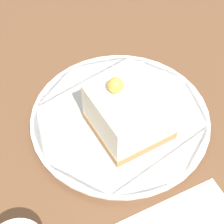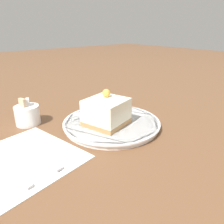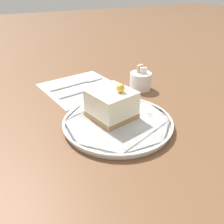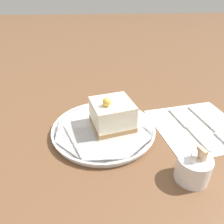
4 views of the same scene
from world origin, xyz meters
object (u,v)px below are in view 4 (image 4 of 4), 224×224
(fork, at_px, (213,128))
(sugar_bowl, at_px, (193,168))
(plate, at_px, (104,129))
(cake_slice, at_px, (112,114))
(knife, at_px, (184,123))

(fork, distance_m, sugar_bowl, 0.19)
(sugar_bowl, bearing_deg, fork, -127.23)
(plate, bearing_deg, fork, 178.55)
(cake_slice, bearing_deg, plate, -0.47)
(plate, relative_size, knife, 1.39)
(plate, distance_m, cake_slice, 0.04)
(cake_slice, relative_size, fork, 0.63)
(knife, xyz_separation_m, sugar_bowl, (0.05, 0.17, 0.02))
(sugar_bowl, bearing_deg, knife, -105.73)
(plate, xyz_separation_m, fork, (-0.27, 0.01, -0.00))
(cake_slice, height_order, sugar_bowl, cake_slice)
(plate, distance_m, fork, 0.27)
(plate, distance_m, knife, 0.21)
(plate, height_order, fork, plate)
(fork, distance_m, knife, 0.07)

